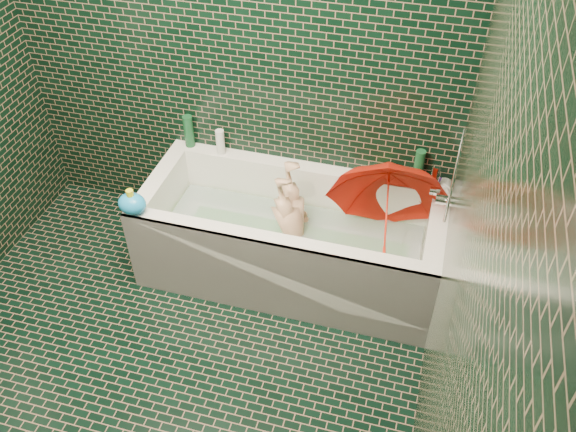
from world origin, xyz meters
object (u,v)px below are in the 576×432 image
(bathtub, at_px, (290,246))
(rubber_duck, at_px, (381,176))
(child, at_px, (294,232))
(bath_toy, at_px, (132,203))
(umbrella, at_px, (387,214))

(bathtub, bearing_deg, rubber_duck, 35.28)
(child, height_order, rubber_duck, rubber_duck)
(bath_toy, bearing_deg, umbrella, 33.24)
(child, distance_m, bath_toy, 0.92)
(umbrella, bearing_deg, bathtub, -171.12)
(bathtub, height_order, umbrella, umbrella)
(rubber_duck, distance_m, bath_toy, 1.38)
(umbrella, height_order, rubber_duck, umbrella)
(child, distance_m, umbrella, 0.56)
(bathtub, relative_size, rubber_duck, 14.72)
(child, height_order, umbrella, umbrella)
(rubber_duck, xyz_separation_m, bath_toy, (-1.23, -0.63, 0.02))
(rubber_duck, bearing_deg, umbrella, -60.01)
(bathtub, xyz_separation_m, bath_toy, (-0.79, -0.32, 0.40))
(bathtub, distance_m, bath_toy, 0.94)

